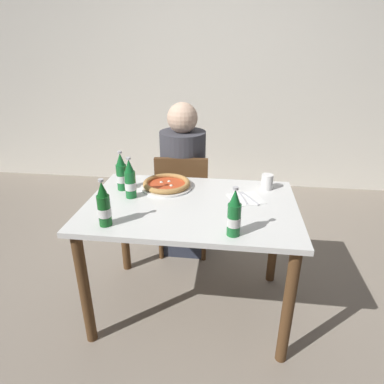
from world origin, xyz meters
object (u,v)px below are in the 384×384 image
Objects in this scene: pizza_margherita_near at (167,184)px; beer_bottle_center at (234,215)px; beer_bottle_extra at (122,174)px; napkin_with_cutlery at (246,199)px; diner_seated at (183,185)px; dining_table_main at (191,221)px; beer_bottle_left at (104,206)px; chair_behind_table at (183,199)px; paper_cup at (267,182)px; beer_bottle_right at (130,181)px.

pizza_margherita_near is 0.68m from beer_bottle_center.
beer_bottle_extra is 0.77m from napkin_with_cutlery.
diner_seated is 0.74m from napkin_with_cutlery.
dining_table_main is 0.35m from napkin_with_cutlery.
dining_table_main is 4.86× the size of beer_bottle_left.
chair_behind_table is 1.01m from beer_bottle_left.
paper_cup is (0.89, 0.12, -0.06)m from beer_bottle_extra.
beer_bottle_center is (0.64, -0.01, 0.00)m from beer_bottle_left.
chair_behind_table is 2.62× the size of pizza_margherita_near.
beer_bottle_extra is (-0.09, 0.11, 0.00)m from beer_bottle_right.
beer_bottle_left is at bearing -150.78° from napkin_with_cutlery.
beer_bottle_left is (-0.21, -0.50, 0.08)m from pizza_margherita_near.
paper_cup is (0.44, 0.27, 0.16)m from dining_table_main.
dining_table_main is 0.45m from beer_bottle_center.
beer_bottle_left is 1.01m from paper_cup.
beer_bottle_center and beer_bottle_extra have the same top height.
beer_bottle_left reaches higher than dining_table_main.
beer_bottle_left is 1.00× the size of beer_bottle_extra.
chair_behind_table is 0.75m from paper_cup.
dining_table_main is at bearing -6.88° from beer_bottle_right.
diner_seated reaches higher than dining_table_main.
beer_bottle_center is at bearing -99.92° from napkin_with_cutlery.
napkin_with_cutlery is at bearing 4.94° from beer_bottle_right.
diner_seated reaches higher than paper_cup.
beer_bottle_right is at bearing -164.42° from paper_cup.
beer_bottle_extra is (-0.69, 0.46, 0.00)m from beer_bottle_center.
beer_bottle_left reaches higher than paper_cup.
diner_seated is 0.49m from pizza_margherita_near.
diner_seated is 3.73× the size of pizza_margherita_near.
chair_behind_table is at bearing 56.41° from beer_bottle_extra.
paper_cup is (0.59, -0.39, 0.21)m from diner_seated.
dining_table_main is 4.86× the size of beer_bottle_right.
beer_bottle_center is 0.61m from paper_cup.
napkin_with_cutlery is (0.71, 0.40, -0.10)m from beer_bottle_left.
beer_bottle_left is at bearing -146.10° from paper_cup.
dining_table_main is 3.70× the size of pizza_margherita_near.
beer_bottle_extra is at bearing 146.60° from beer_bottle_center.
beer_bottle_left is 0.45m from beer_bottle_extra.
napkin_with_cutlery is at bearing 80.08° from beer_bottle_center.
chair_behind_table is at bearing 112.78° from beer_bottle_center.
diner_seated is 4.89× the size of beer_bottle_extra.
chair_behind_table is 0.67m from beer_bottle_extra.
beer_bottle_center is 1.06× the size of napkin_with_cutlery.
diner_seated is at bearing 85.46° from pizza_margherita_near.
beer_bottle_right is 0.69m from napkin_with_cutlery.
beer_bottle_left is (-0.25, -0.95, 0.27)m from diner_seated.
chair_behind_table is 3.44× the size of beer_bottle_right.
beer_bottle_left is 0.64m from beer_bottle_center.
dining_table_main is at bearing 128.36° from beer_bottle_center.
paper_cup is (0.59, -0.34, 0.32)m from chair_behind_table.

